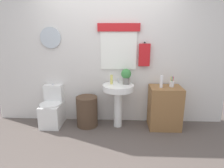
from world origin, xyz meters
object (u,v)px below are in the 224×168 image
toilet (53,110)px  wooden_cabinet (165,107)px  laundry_hamper (87,111)px  potted_plant (126,75)px  pedestal_sink (118,95)px  lotion_bottle (161,81)px  soap_bottle (112,79)px  toothbrush_cup (172,84)px

toilet → wooden_cabinet: bearing=-0.9°
toilet → laundry_hamper: bearing=-2.7°
toilet → laundry_hamper: (0.66, -0.03, -0.01)m
wooden_cabinet → potted_plant: potted_plant is taller
pedestal_sink → potted_plant: (0.14, 0.06, 0.34)m
wooden_cabinet → lotion_bottle: lotion_bottle is taller
pedestal_sink → potted_plant: potted_plant is taller
wooden_cabinet → toilet: bearing=179.1°
soap_bottle → pedestal_sink: bearing=-22.6°
laundry_hamper → potted_plant: 0.98m
lotion_bottle → laundry_hamper: bearing=178.3°
soap_bottle → potted_plant: 0.27m
soap_bottle → toilet: bearing=-179.0°
toilet → toothbrush_cup: toothbrush_cup is taller
potted_plant → lotion_bottle: potted_plant is taller
wooden_cabinet → lotion_bottle: (-0.10, -0.04, 0.49)m
toilet → laundry_hamper: toilet is taller
pedestal_sink → toothbrush_cup: (0.94, 0.02, 0.21)m
toilet → pedestal_sink: 1.27m
toilet → lotion_bottle: 2.06m
potted_plant → laundry_hamper: bearing=-175.2°
wooden_cabinet → laundry_hamper: bearing=180.0°
pedestal_sink → laundry_hamper: bearing=-180.0°
toothbrush_cup → lotion_bottle: bearing=-162.9°
pedestal_sink → wooden_cabinet: bearing=-0.0°
laundry_hamper → pedestal_sink: pedestal_sink is taller
toilet → laundry_hamper: size_ratio=1.35×
pedestal_sink → soap_bottle: size_ratio=4.71×
potted_plant → soap_bottle: bearing=-177.8°
toilet → wooden_cabinet: (2.08, -0.03, 0.09)m
pedestal_sink → soap_bottle: bearing=157.4°
lotion_bottle → wooden_cabinet: bearing=22.3°
toilet → potted_plant: (1.37, 0.03, 0.67)m
potted_plant → toothbrush_cup: size_ratio=1.51×
potted_plant → lotion_bottle: (0.61, -0.10, -0.08)m
wooden_cabinet → potted_plant: size_ratio=2.75×
pedestal_sink → lotion_bottle: bearing=-3.1°
laundry_hamper → soap_bottle: (0.45, 0.05, 0.60)m
pedestal_sink → lotion_bottle: lotion_bottle is taller
laundry_hamper → toothbrush_cup: toothbrush_cup is taller
laundry_hamper → potted_plant: size_ratio=2.01×
soap_bottle → laundry_hamper: bearing=-173.7°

